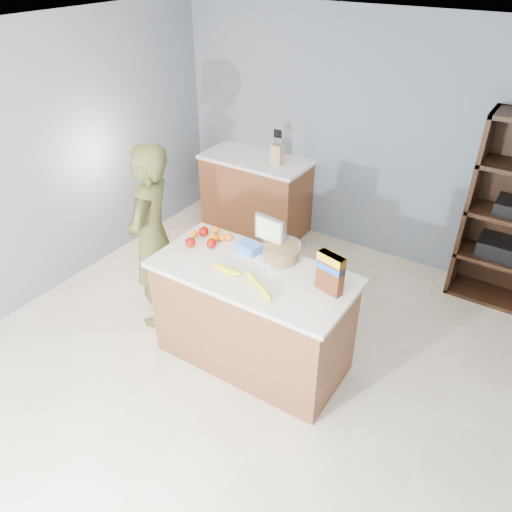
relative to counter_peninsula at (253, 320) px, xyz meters
The scene contains 14 objects.
floor 0.51m from the counter_peninsula, 90.00° to the right, with size 4.50×5.00×0.02m, color beige.
walls 1.27m from the counter_peninsula, 90.00° to the right, with size 4.52×5.02×2.51m.
counter_peninsula is the anchor object (origin of this frame).
back_cabinet 2.25m from the counter_peninsula, 122.28° to the left, with size 1.24×0.62×0.90m.
person 1.12m from the counter_peninsula, behind, with size 0.61×0.40×1.68m, color #46471F.
knife_block 2.16m from the counter_peninsula, 115.78° to the left, with size 0.12×0.10×0.31m.
envelopes 0.50m from the counter_peninsula, 95.25° to the left, with size 0.45×0.26×0.00m.
bananas 0.53m from the counter_peninsula, 88.83° to the right, with size 0.63×0.25×0.05m.
apples 0.77m from the counter_peninsula, 169.96° to the left, with size 0.25×0.28×0.08m.
oranges 0.77m from the counter_peninsula, 157.90° to the left, with size 0.34×0.21×0.06m.
blue_carton 0.58m from the counter_peninsula, 129.25° to the left, with size 0.18×0.12×0.08m, color blue.
salad_bowl 0.61m from the counter_peninsula, 68.46° to the left, with size 0.30×0.30×0.13m.
tv 0.73m from the counter_peninsula, 99.41° to the left, with size 0.28×0.12×0.28m.
cereal_box 0.89m from the counter_peninsula, ahead, with size 0.21×0.12×0.30m.
Camera 1 is at (1.70, -2.28, 3.02)m, focal length 35.00 mm.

